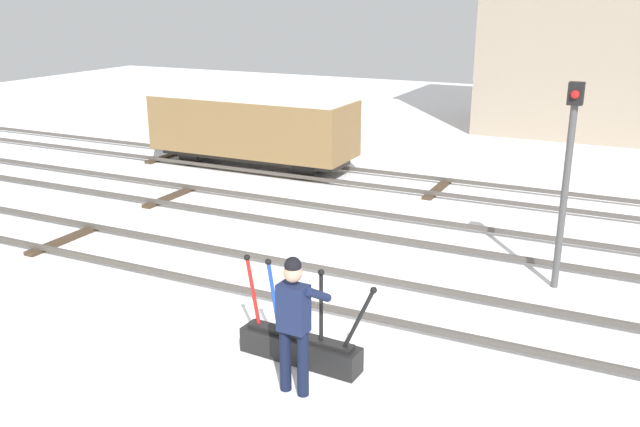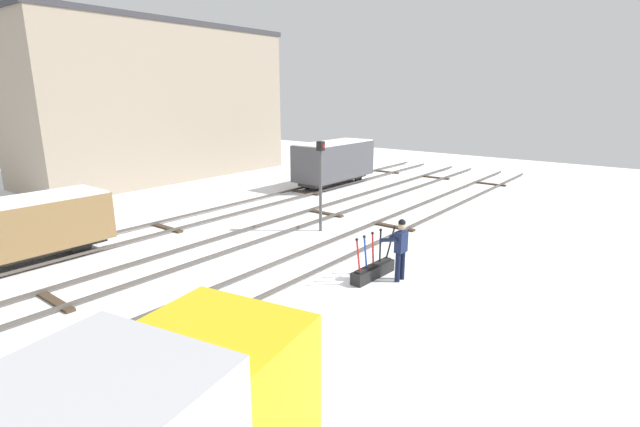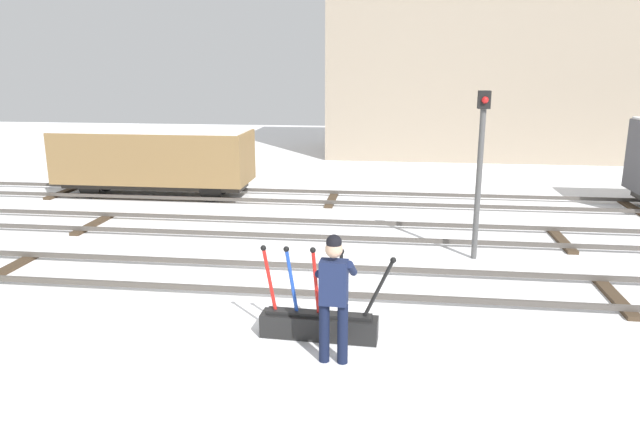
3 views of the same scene
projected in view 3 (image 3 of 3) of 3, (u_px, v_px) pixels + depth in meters
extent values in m
plane|color=white|center=(292.00, 284.00, 11.30)|extent=(60.00, 60.00, 0.00)
cube|color=#4C4742|center=(285.00, 292.00, 10.57)|extent=(44.00, 0.07, 0.10)
cube|color=#4C4742|center=(298.00, 265.00, 11.96)|extent=(44.00, 0.07, 0.10)
cube|color=#423323|center=(7.00, 269.00, 12.00)|extent=(0.24, 1.94, 0.08)
cube|color=#423323|center=(615.00, 297.00, 10.58)|extent=(0.24, 1.94, 0.08)
cube|color=#4C4742|center=(312.00, 237.00, 13.96)|extent=(44.00, 0.07, 0.10)
cube|color=#4C4742|center=(320.00, 221.00, 15.35)|extent=(44.00, 0.07, 0.10)
cube|color=#423323|center=(93.00, 224.00, 15.39)|extent=(0.24, 1.94, 0.08)
cube|color=#423323|center=(562.00, 241.00, 13.96)|extent=(0.24, 1.94, 0.08)
cube|color=#4C4742|center=(329.00, 202.00, 17.46)|extent=(44.00, 0.07, 0.10)
cube|color=#4C4742|center=(334.00, 192.00, 18.85)|extent=(44.00, 0.07, 0.10)
cube|color=#423323|center=(63.00, 192.00, 19.24)|extent=(0.24, 1.94, 0.08)
cube|color=#423323|center=(332.00, 200.00, 18.18)|extent=(0.24, 1.94, 0.08)
cube|color=#423323|center=(633.00, 208.00, 17.11)|extent=(0.24, 1.94, 0.08)
cube|color=black|center=(319.00, 327.00, 9.05)|extent=(1.82, 0.46, 0.36)
cube|color=black|center=(319.00, 314.00, 9.00)|extent=(1.63, 0.29, 0.06)
cylinder|color=red|center=(270.00, 281.00, 9.01)|extent=(0.24, 0.07, 1.04)
sphere|color=black|center=(263.00, 248.00, 8.90)|extent=(0.09, 0.09, 0.09)
cylinder|color=#1E47B7|center=(292.00, 282.00, 8.95)|extent=(0.22, 0.07, 1.05)
sphere|color=black|center=(286.00, 249.00, 8.84)|extent=(0.09, 0.09, 0.09)
cylinder|color=red|center=(316.00, 283.00, 8.88)|extent=(0.15, 0.06, 1.05)
sphere|color=black|center=(313.00, 250.00, 8.76)|extent=(0.09, 0.09, 0.09)
cylinder|color=black|center=(341.00, 285.00, 8.82)|extent=(0.06, 0.06, 1.05)
sphere|color=black|center=(341.00, 251.00, 8.69)|extent=(0.09, 0.09, 0.09)
cylinder|color=black|center=(378.00, 290.00, 8.73)|extent=(0.48, 0.08, 0.98)
sphere|color=black|center=(393.00, 260.00, 8.58)|extent=(0.09, 0.09, 0.09)
cylinder|color=#111831|center=(324.00, 332.00, 8.27)|extent=(0.15, 0.15, 0.88)
cylinder|color=#111831|center=(343.00, 334.00, 8.22)|extent=(0.15, 0.15, 0.88)
cube|color=#192347|center=(334.00, 282.00, 8.06)|extent=(0.39, 0.26, 0.62)
sphere|color=tan|center=(334.00, 249.00, 7.95)|extent=(0.24, 0.24, 0.24)
sphere|color=black|center=(334.00, 242.00, 7.92)|extent=(0.21, 0.21, 0.21)
cylinder|color=#192347|center=(322.00, 271.00, 8.36)|extent=(0.14, 0.60, 0.23)
cylinder|color=#192347|center=(351.00, 268.00, 8.24)|extent=(0.14, 0.57, 0.39)
cylinder|color=#4C4C4C|center=(478.00, 186.00, 12.42)|extent=(0.12, 0.12, 3.21)
cube|color=black|center=(484.00, 100.00, 11.98)|extent=(0.24, 0.24, 0.36)
sphere|color=red|center=(485.00, 100.00, 11.86)|extent=(0.14, 0.14, 0.14)
cube|color=gray|center=(514.00, 52.00, 26.76)|extent=(16.53, 6.23, 9.24)
cube|color=#2D2B28|center=(156.00, 184.00, 18.77)|extent=(5.74, 1.19, 0.20)
cube|color=olive|center=(154.00, 156.00, 18.55)|extent=(6.04, 1.98, 1.57)
cube|color=white|center=(152.00, 130.00, 18.35)|extent=(5.92, 1.90, 0.06)
cylinder|color=black|center=(89.00, 187.00, 18.50)|extent=(0.70, 0.10, 0.70)
cylinder|color=black|center=(106.00, 181.00, 19.54)|extent=(0.70, 0.10, 0.70)
cylinder|color=black|center=(211.00, 190.00, 18.02)|extent=(0.70, 0.10, 0.70)
cylinder|color=black|center=(221.00, 184.00, 19.06)|extent=(0.70, 0.10, 0.70)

